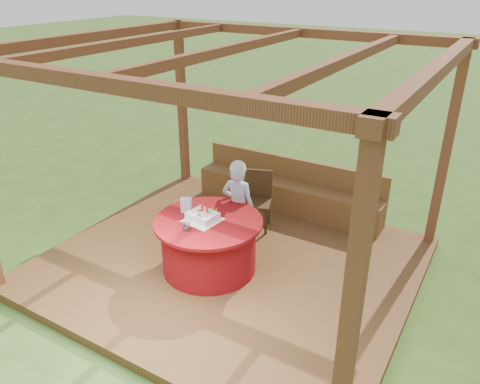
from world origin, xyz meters
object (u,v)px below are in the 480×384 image
Objects in this scene: drinking_glass at (186,227)px; bench at (288,193)px; birthday_cake at (203,216)px; elderly_woman at (238,204)px; chair at (257,197)px; gift_bag at (186,205)px; table at (209,244)px.

bench is at bearing 85.10° from drinking_glass.
drinking_glass is (-0.02, -0.30, -0.01)m from birthday_cake.
birthday_cake is at bearing -96.65° from elderly_woman.
chair is at bearing 94.74° from elderly_woman.
gift_bag reaches higher than chair.
gift_bag is at bearing -105.17° from chair.
elderly_woman is at bearing 87.59° from table.
elderly_woman reaches higher than table.
drinking_glass is at bearing -75.88° from gift_bag.
elderly_woman is 0.73m from gift_bag.
birthday_cake reaches higher than bench.
table is at bearing -92.41° from elderly_woman.
table is 1.56× the size of chair.
gift_bag reaches higher than table.
table is at bearing -88.90° from chair.
gift_bag reaches higher than drinking_glass.
chair reaches higher than drinking_glass.
elderly_woman is 1.00m from drinking_glass.
gift_bag is 0.48m from drinking_glass.
gift_bag is 1.81× the size of drinking_glass.
gift_bag reaches higher than bench.
bench is 2.40m from drinking_glass.
chair reaches higher than table.
bench is 2.40× the size of elderly_woman.
gift_bag is (-0.49, -1.96, 0.52)m from bench.
chair is (-0.02, 1.29, 0.11)m from table.
table is 1.06× the size of elderly_woman.
gift_bag is at bearing 164.29° from birthday_cake.
bench is at bearing 78.27° from chair.
table is at bearing 77.44° from drinking_glass.
elderly_woman is (0.03, 0.65, 0.28)m from table.
drinking_glass is (-0.20, -2.35, 0.47)m from bench.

